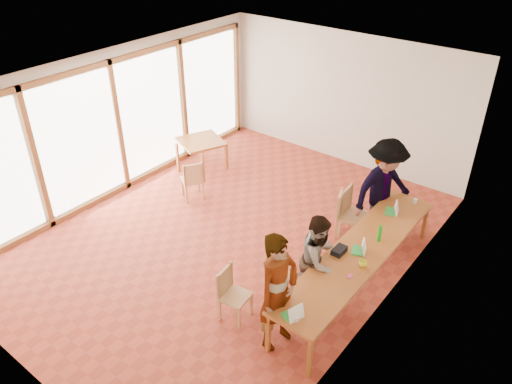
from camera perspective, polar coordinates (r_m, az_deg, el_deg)
ground at (r=9.37m, az=-2.91°, el=-5.08°), size 8.00×8.00×0.00m
wall_back at (r=11.60m, az=10.03°, el=10.42°), size 6.00×0.10×3.00m
wall_front at (r=6.65m, az=-26.63°, el=-10.35°), size 6.00×0.10×3.00m
wall_right at (r=7.24m, az=15.20°, el=-4.06°), size 0.10×8.00×3.00m
window_wall at (r=10.57m, az=-15.55°, el=7.61°), size 0.10×8.00×3.00m
ceiling at (r=7.96m, az=-3.50°, el=12.69°), size 6.00×8.00×0.04m
communal_table at (r=8.01m, az=11.80°, el=-6.78°), size 0.80×4.00×0.75m
side_table at (r=11.29m, az=-6.26°, el=5.52°), size 0.90×0.90×0.75m
chair_near at (r=7.49m, az=-3.03°, el=-10.94°), size 0.45×0.45×0.46m
chair_mid at (r=7.92m, az=2.50°, el=-8.38°), size 0.41×0.41×0.44m
chair_far at (r=9.23m, az=10.01°, el=-2.05°), size 0.54×0.54×0.48m
chair_empty at (r=9.27m, az=10.74°, el=-1.69°), size 0.48×0.48×0.51m
chair_spare at (r=10.24m, az=-7.24°, el=1.74°), size 0.56×0.56×0.47m
person_near at (r=6.86m, az=2.54°, el=-11.33°), size 0.52×0.72×1.83m
person_mid at (r=7.65m, az=7.20°, el=-7.70°), size 0.64×0.79×1.55m
person_far at (r=9.21m, az=14.39°, el=0.35°), size 1.15×1.43×1.93m
laptop_near at (r=6.73m, az=4.36°, el=-13.73°), size 0.28×0.30×0.21m
laptop_mid at (r=7.91m, az=11.89°, el=-6.37°), size 0.28×0.29×0.21m
laptop_far at (r=8.95m, az=15.45°, el=-1.98°), size 0.28×0.30×0.21m
yellow_mug at (r=7.65m, az=12.13°, el=-8.02°), size 0.16×0.16×0.10m
green_bottle at (r=8.16m, az=13.94°, el=-4.63°), size 0.07×0.07×0.28m
clear_glass at (r=9.33m, az=17.73°, el=-1.01°), size 0.07×0.07×0.09m
condiment_cup at (r=6.71m, az=4.65°, el=-14.22°), size 0.08×0.08×0.06m
pink_phone at (r=7.46m, az=10.70°, el=-9.43°), size 0.05×0.10×0.01m
black_pouch at (r=7.84m, az=9.49°, el=-6.61°), size 0.16×0.26×0.09m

